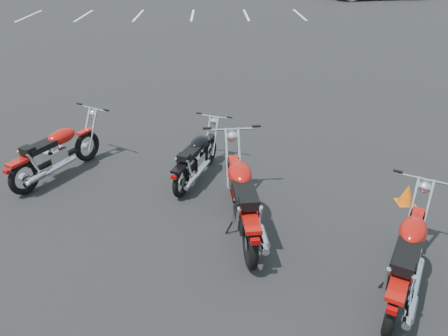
{
  "coord_description": "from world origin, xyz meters",
  "views": [
    {
      "loc": [
        0.03,
        -5.46,
        3.87
      ],
      "look_at": [
        0.2,
        0.6,
        0.65
      ],
      "focal_mm": 35.0,
      "sensor_mm": 36.0,
      "label": 1
    }
  ],
  "objects_px": {
    "motorcycle_front_red": "(56,153)",
    "motorcycle_second_black": "(196,158)",
    "motorcycle_rear_red": "(407,258)",
    "motorcycle_third_red": "(242,198)"
  },
  "relations": [
    {
      "from": "motorcycle_front_red",
      "to": "motorcycle_second_black",
      "type": "relative_size",
      "value": 1.08
    },
    {
      "from": "motorcycle_second_black",
      "to": "motorcycle_rear_red",
      "type": "height_order",
      "value": "motorcycle_rear_red"
    },
    {
      "from": "motorcycle_third_red",
      "to": "motorcycle_second_black",
      "type": "bearing_deg",
      "value": 114.63
    },
    {
      "from": "motorcycle_front_red",
      "to": "motorcycle_third_red",
      "type": "distance_m",
      "value": 3.64
    },
    {
      "from": "motorcycle_front_red",
      "to": "motorcycle_second_black",
      "type": "bearing_deg",
      "value": -4.12
    },
    {
      "from": "motorcycle_rear_red",
      "to": "motorcycle_second_black",
      "type": "bearing_deg",
      "value": 132.03
    },
    {
      "from": "motorcycle_second_black",
      "to": "motorcycle_rear_red",
      "type": "distance_m",
      "value": 3.87
    },
    {
      "from": "motorcycle_second_black",
      "to": "motorcycle_third_red",
      "type": "distance_m",
      "value": 1.71
    },
    {
      "from": "motorcycle_second_black",
      "to": "motorcycle_front_red",
      "type": "bearing_deg",
      "value": 175.88
    },
    {
      "from": "motorcycle_second_black",
      "to": "motorcycle_third_red",
      "type": "bearing_deg",
      "value": -65.37
    }
  ]
}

